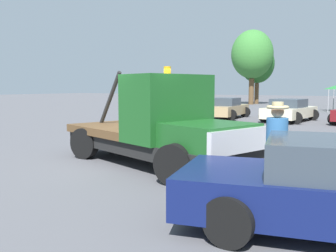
% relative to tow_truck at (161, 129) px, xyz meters
% --- Properties ---
extents(ground_plane, '(160.00, 160.00, 0.00)m').
position_rel_tow_truck_xyz_m(ground_plane, '(-0.35, 0.12, -0.98)').
color(ground_plane, '#545459').
extents(tow_truck, '(6.20, 3.72, 2.55)m').
position_rel_tow_truck_xyz_m(tow_truck, '(0.00, 0.00, 0.00)').
color(tow_truck, black).
rests_on(tow_truck, ground).
extents(person_near_truck, '(0.40, 0.40, 1.79)m').
position_rel_tow_truck_xyz_m(person_near_truck, '(3.30, -1.30, 0.07)').
color(person_near_truck, '#475B84').
rests_on(person_near_truck, ground).
extents(parked_car_tan, '(2.55, 4.53, 1.34)m').
position_rel_tow_truck_xyz_m(parked_car_tan, '(-4.22, 14.66, -0.33)').
color(parked_car_tan, tan).
rests_on(parked_car_tan, ground).
extents(parked_car_cream, '(2.83, 4.67, 1.34)m').
position_rel_tow_truck_xyz_m(parked_car_cream, '(-0.15, 14.58, -0.33)').
color(parked_car_cream, beige).
rests_on(parked_car_cream, ground).
extents(tree_center, '(4.75, 4.75, 8.48)m').
position_rel_tow_truck_xyz_m(tree_center, '(-8.99, 33.99, 4.70)').
color(tree_center, brown).
rests_on(tree_center, ground).
extents(tree_right, '(3.94, 3.94, 7.04)m').
position_rel_tow_truck_xyz_m(tree_right, '(-8.84, 35.52, 3.74)').
color(tree_right, brown).
rests_on(tree_right, ground).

